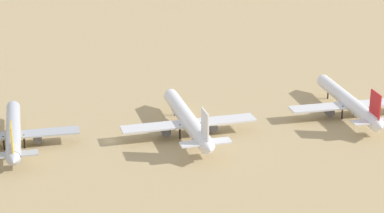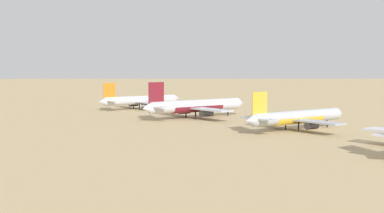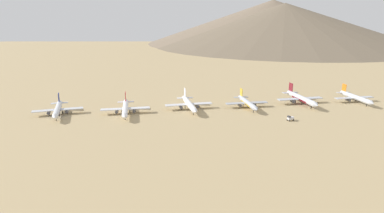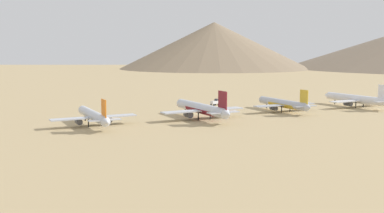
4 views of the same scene
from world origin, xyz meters
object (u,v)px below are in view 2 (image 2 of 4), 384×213
Objects in this scene: parked_jet_4 at (196,106)px; parked_jet_5 at (140,100)px; service_truck at (328,113)px; parked_jet_3 at (297,117)px.

parked_jet_5 is (10.55, 50.83, -0.52)m from parked_jet_4.
parked_jet_4 is 9.52× the size of service_truck.
parked_jet_4 is at bearing -101.73° from parked_jet_5.
service_truck is (38.79, -37.49, -2.95)m from parked_jet_4.
parked_jet_4 reaches higher than service_truck.
parked_jet_5 is at bearing 82.04° from parked_jet_3.
parked_jet_4 is at bearing 135.98° from service_truck.
parked_jet_4 is (3.76, 51.47, 0.64)m from parked_jet_3.
parked_jet_3 is at bearing -94.18° from parked_jet_4.
parked_jet_3 reaches higher than service_truck.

